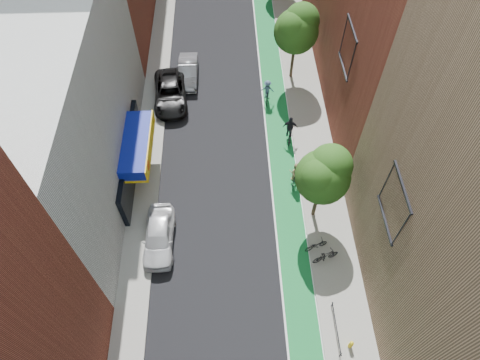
{
  "coord_description": "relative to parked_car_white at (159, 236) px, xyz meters",
  "views": [
    {
      "loc": [
        0.08,
        -4.85,
        25.01
      ],
      "look_at": [
        0.73,
        12.04,
        1.5
      ],
      "focal_mm": 32.0,
      "sensor_mm": 36.0,
      "label": 1
    }
  ],
  "objects": [
    {
      "name": "sidewalk_left",
      "position": [
        -1.4,
        17.66,
        -0.72
      ],
      "size": [
        2.0,
        68.0,
        0.15
      ],
      "primitive_type": "cube",
      "color": "gray",
      "rests_on": "ground"
    },
    {
      "name": "sidewalk_right",
      "position": [
        11.1,
        17.66,
        -0.72
      ],
      "size": [
        3.0,
        68.0,
        0.15
      ],
      "primitive_type": "cube",
      "color": "gray",
      "rests_on": "ground"
    },
    {
      "name": "parked_car_silver",
      "position": [
        1.35,
        15.84,
        -0.06
      ],
      "size": [
        1.57,
        4.47,
        1.47
      ],
      "primitive_type": "imported",
      "rotation": [
        0.0,
        0.0,
        -0.0
      ],
      "color": "gray",
      "rests_on": "ground"
    },
    {
      "name": "parked_bike_mid",
      "position": [
        10.46,
        -1.75,
        -0.11
      ],
      "size": [
        1.83,
        1.02,
        1.06
      ],
      "primitive_type": "imported",
      "rotation": [
        0.0,
        0.0,
        1.88
      ],
      "color": "black",
      "rests_on": "sidewalk_right"
    },
    {
      "name": "cyclist_lane_near",
      "position": [
        9.19,
        4.43,
        0.07
      ],
      "size": [
        0.94,
        1.66,
        2.01
      ],
      "rotation": [
        0.0,
        0.0,
        2.9
      ],
      "color": "black",
      "rests_on": "ground"
    },
    {
      "name": "parked_bike_far",
      "position": [
        10.0,
        -0.92,
        -0.23
      ],
      "size": [
        1.64,
        1.04,
        0.81
      ],
      "primitive_type": "imported",
      "rotation": [
        0.0,
        0.0,
        1.92
      ],
      "color": "black",
      "rests_on": "sidewalk_right"
    },
    {
      "name": "bike_lane",
      "position": [
        8.6,
        17.66,
        -0.79
      ],
      "size": [
        2.0,
        68.0,
        0.01
      ],
      "primitive_type": "cube",
      "color": "#147635",
      "rests_on": "ground"
    },
    {
      "name": "tree_mid",
      "position": [
        10.25,
        15.68,
        4.1
      ],
      "size": [
        3.55,
        3.53,
        6.74
      ],
      "color": "#332619",
      "rests_on": "ground"
    },
    {
      "name": "cyclist_lane_mid",
      "position": [
        9.3,
        8.55,
        0.07
      ],
      "size": [
        1.16,
        1.89,
        2.24
      ],
      "rotation": [
        0.0,
        0.0,
        3.0
      ],
      "color": "black",
      "rests_on": "ground"
    },
    {
      "name": "parked_car_white",
      "position": [
        0.0,
        0.0,
        0.0
      ],
      "size": [
        1.89,
        4.66,
        1.58
      ],
      "primitive_type": "imported",
      "rotation": [
        0.0,
        0.0,
        -0.0
      ],
      "color": "silver",
      "rests_on": "ground"
    },
    {
      "name": "fire_hydrant",
      "position": [
        11.06,
        -7.03,
        -0.27
      ],
      "size": [
        0.24,
        0.24,
        0.7
      ],
      "color": "yellow",
      "rests_on": "sidewalk_right"
    },
    {
      "name": "tree_near",
      "position": [
        10.25,
        1.68,
        3.86
      ],
      "size": [
        3.4,
        3.36,
        6.42
      ],
      "color": "#332619",
      "rests_on": "ground"
    },
    {
      "name": "building_left_white",
      "position": [
        -6.4,
        5.66,
        5.21
      ],
      "size": [
        8.0,
        20.0,
        12.0
      ],
      "primitive_type": "cube",
      "color": "silver",
      "rests_on": "ground"
    },
    {
      "name": "cyclist_lane_far",
      "position": [
        7.91,
        12.91,
        0.07
      ],
      "size": [
        1.12,
        1.8,
        1.98
      ],
      "rotation": [
        0.0,
        0.0,
        3.02
      ],
      "color": "black",
      "rests_on": "ground"
    },
    {
      "name": "parked_car_black",
      "position": [
        0.0,
        13.21,
        -0.01
      ],
      "size": [
        3.01,
        5.83,
        1.57
      ],
      "primitive_type": "imported",
      "rotation": [
        0.0,
        0.0,
        0.07
      ],
      "color": "black",
      "rests_on": "ground"
    }
  ]
}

